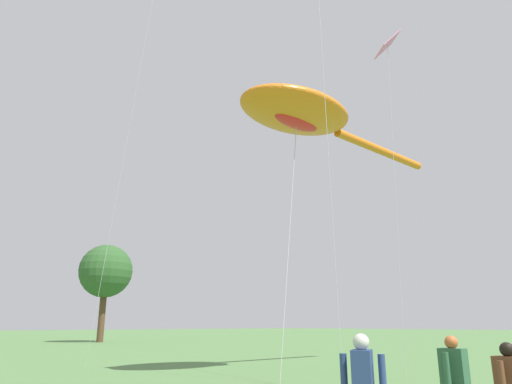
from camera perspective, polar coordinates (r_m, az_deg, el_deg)
The scene contains 4 objects.
big_show_kite at distance 20.20m, azimuth 5.53°, elevation 9.40°, with size 12.57×3.58×10.96m.
person_navy_jacket at distance 8.88m, azimuth 23.15°, elevation -20.25°, with size 0.58×0.41×1.62m.
small_kite_tiny_distant at distance 21.38m, azimuth 15.82°, elevation 16.07°, with size 1.77×1.41×13.72m.
tree_broad_distant at distance 52.81m, azimuth -17.88°, elevation -9.23°, with size 5.55×5.55×10.02m.
Camera 1 is at (-9.16, -1.19, 1.81)m, focal length 32.75 mm.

